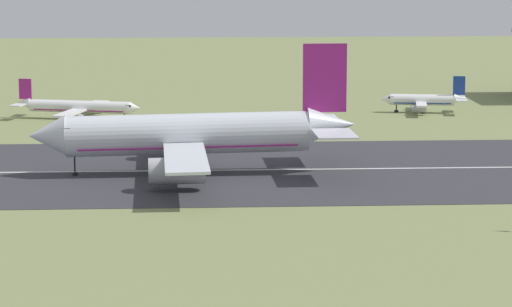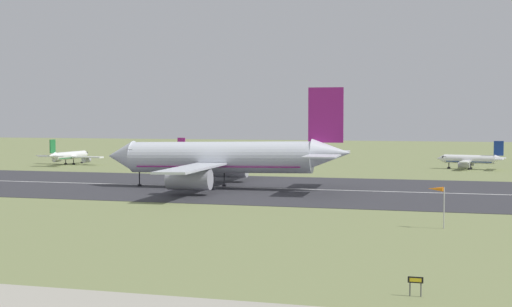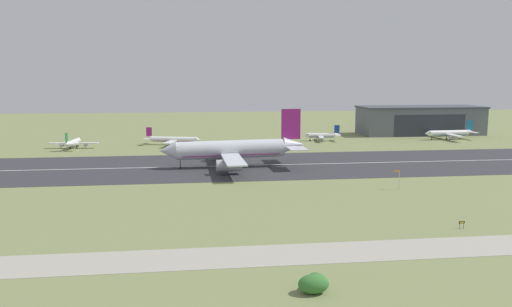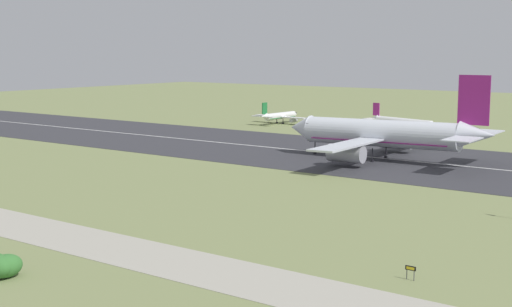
{
  "view_description": "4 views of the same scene",
  "coord_description": "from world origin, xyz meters",
  "px_view_note": "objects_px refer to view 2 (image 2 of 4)",
  "views": [
    {
      "loc": [
        -28.32,
        -62.23,
        33.99
      ],
      "look_at": [
        -20.59,
        73.93,
        10.54
      ],
      "focal_mm": 85.0,
      "sensor_mm": 36.0,
      "label": 1
    },
    {
      "loc": [
        14.8,
        -14.3,
        14.2
      ],
      "look_at": [
        -11.15,
        81.04,
        8.97
      ],
      "focal_mm": 50.0,
      "sensor_mm": 36.0,
      "label": 2
    },
    {
      "loc": [
        -40.74,
        -48.45,
        30.04
      ],
      "look_at": [
        -25.33,
        73.65,
        11.28
      ],
      "focal_mm": 35.0,
      "sensor_mm": 36.0,
      "label": 3
    },
    {
      "loc": [
        42.57,
        -27.46,
        24.63
      ],
      "look_at": [
        -21.59,
        60.64,
        8.78
      ],
      "focal_mm": 50.0,
      "sensor_mm": 36.0,
      "label": 4
    }
  ],
  "objects_px": {
    "airplane_parked_centre": "(69,156)",
    "airplane_parked_west": "(470,160)",
    "airplane_parked_east": "(213,157)",
    "runway_sign": "(416,282)",
    "airplane_landing": "(222,158)",
    "windsock_pole": "(437,191)"
  },
  "relations": [
    {
      "from": "runway_sign",
      "to": "airplane_landing",
      "type": "bearing_deg",
      "value": 118.17
    },
    {
      "from": "airplane_landing",
      "to": "airplane_parked_centre",
      "type": "relative_size",
      "value": 2.57
    },
    {
      "from": "windsock_pole",
      "to": "runway_sign",
      "type": "bearing_deg",
      "value": -91.49
    },
    {
      "from": "airplane_landing",
      "to": "airplane_parked_centre",
      "type": "xyz_separation_m",
      "value": [
        -63.94,
        53.14,
        -3.31
      ]
    },
    {
      "from": "airplane_landing",
      "to": "airplane_parked_centre",
      "type": "bearing_deg",
      "value": 140.27
    },
    {
      "from": "airplane_parked_west",
      "to": "runway_sign",
      "type": "distance_m",
      "value": 140.7
    },
    {
      "from": "airplane_parked_centre",
      "to": "airplane_landing",
      "type": "bearing_deg",
      "value": -39.73
    },
    {
      "from": "airplane_parked_centre",
      "to": "airplane_parked_west",
      "type": "bearing_deg",
      "value": 6.09
    },
    {
      "from": "airplane_parked_centre",
      "to": "airplane_parked_east",
      "type": "relative_size",
      "value": 0.8
    },
    {
      "from": "airplane_landing",
      "to": "windsock_pole",
      "type": "distance_m",
      "value": 57.25
    },
    {
      "from": "airplane_landing",
      "to": "airplane_parked_east",
      "type": "bearing_deg",
      "value": 110.31
    },
    {
      "from": "airplane_parked_west",
      "to": "airplane_landing",
      "type": "bearing_deg",
      "value": -126.51
    },
    {
      "from": "airplane_parked_centre",
      "to": "runway_sign",
      "type": "relative_size",
      "value": 13.39
    },
    {
      "from": "airplane_landing",
      "to": "windsock_pole",
      "type": "xyz_separation_m",
      "value": [
        41.28,
        -39.65,
        -1.22
      ]
    },
    {
      "from": "airplane_parked_east",
      "to": "runway_sign",
      "type": "xyz_separation_m",
      "value": [
        62.36,
        -134.82,
        -1.3
      ]
    },
    {
      "from": "airplane_parked_centre",
      "to": "windsock_pole",
      "type": "distance_m",
      "value": 140.31
    },
    {
      "from": "airplane_parked_east",
      "to": "runway_sign",
      "type": "bearing_deg",
      "value": -65.18
    },
    {
      "from": "airplane_parked_west",
      "to": "airplane_parked_centre",
      "type": "xyz_separation_m",
      "value": [
        -112.14,
        -11.97,
        -0.0
      ]
    },
    {
      "from": "airplane_parked_west",
      "to": "windsock_pole",
      "type": "bearing_deg",
      "value": -93.78
    },
    {
      "from": "airplane_landing",
      "to": "airplane_parked_west",
      "type": "distance_m",
      "value": 81.08
    },
    {
      "from": "airplane_parked_west",
      "to": "airplane_parked_centre",
      "type": "height_order",
      "value": "airplane_parked_west"
    },
    {
      "from": "airplane_parked_east",
      "to": "windsock_pole",
      "type": "distance_m",
      "value": 117.62
    }
  ]
}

